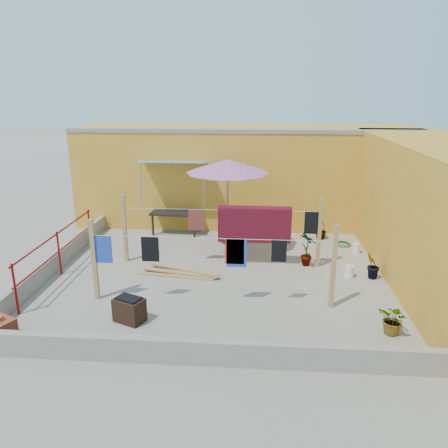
% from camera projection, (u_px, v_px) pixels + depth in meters
% --- Properties ---
extents(ground, '(80.00, 80.00, 0.00)m').
position_uv_depth(ground, '(218.00, 276.00, 10.66)').
color(ground, '#9E998E').
rests_on(ground, ground).
extents(wall_back, '(11.00, 3.27, 3.21)m').
position_uv_depth(wall_back, '(245.00, 175.00, 14.62)').
color(wall_back, gold).
rests_on(wall_back, ground).
extents(wall_right, '(2.40, 9.00, 3.20)m').
position_uv_depth(wall_right, '(448.00, 218.00, 9.80)').
color(wall_right, gold).
rests_on(wall_right, ground).
extents(parapet_front, '(8.30, 0.16, 0.44)m').
position_uv_depth(parapet_front, '(198.00, 352.00, 7.18)').
color(parapet_front, gray).
rests_on(parapet_front, ground).
extents(parapet_left, '(0.16, 7.30, 0.44)m').
position_uv_depth(parapet_left, '(55.00, 263.00, 10.89)').
color(parapet_left, gray).
rests_on(parapet_left, ground).
extents(red_railing, '(0.05, 4.20, 1.10)m').
position_uv_depth(red_railing, '(58.00, 247.00, 10.54)').
color(red_railing, maroon).
rests_on(red_railing, ground).
extents(clothesline_rig, '(5.09, 2.35, 1.80)m').
position_uv_depth(clothesline_rig, '(247.00, 229.00, 10.82)').
color(clothesline_rig, tan).
rests_on(clothesline_rig, ground).
extents(patio_umbrella, '(2.85, 2.85, 2.68)m').
position_uv_depth(patio_umbrella, '(228.00, 167.00, 11.53)').
color(patio_umbrella, gray).
rests_on(patio_umbrella, ground).
extents(outdoor_table, '(1.54, 0.85, 0.70)m').
position_uv_depth(outdoor_table, '(175.00, 214.00, 13.64)').
color(outdoor_table, black).
rests_on(outdoor_table, ground).
extents(lumber_pile, '(2.03, 0.81, 0.12)m').
position_uv_depth(lumber_pile, '(180.00, 273.00, 10.68)').
color(lumber_pile, tan).
rests_on(lumber_pile, ground).
extents(brazier, '(0.67, 0.58, 0.51)m').
position_uv_depth(brazier, '(129.00, 310.00, 8.51)').
color(brazier, black).
rests_on(brazier, ground).
extents(white_basin, '(0.47, 0.47, 0.08)m').
position_uv_depth(white_basin, '(304.00, 353.00, 7.47)').
color(white_basin, silver).
rests_on(white_basin, ground).
extents(water_jug_a, '(0.20, 0.20, 0.32)m').
position_uv_depth(water_jug_a, '(356.00, 248.00, 12.09)').
color(water_jug_a, silver).
rests_on(water_jug_a, ground).
extents(water_jug_b, '(0.22, 0.22, 0.34)m').
position_uv_depth(water_jug_b, '(349.00, 271.00, 10.55)').
color(water_jug_b, silver).
rests_on(water_jug_b, ground).
extents(green_hose, '(0.47, 0.47, 0.07)m').
position_uv_depth(green_hose, '(343.00, 244.00, 12.75)').
color(green_hose, '#186716').
rests_on(green_hose, ground).
extents(plant_back_a, '(0.97, 0.94, 0.83)m').
position_uv_depth(plant_back_a, '(228.00, 229.00, 12.85)').
color(plant_back_a, '#1F601B').
rests_on(plant_back_a, ground).
extents(plant_back_b, '(0.36, 0.36, 0.58)m').
position_uv_depth(plant_back_b, '(321.00, 230.00, 13.22)').
color(plant_back_b, '#1F601B').
rests_on(plant_back_b, ground).
extents(plant_right_a, '(0.55, 0.58, 0.92)m').
position_uv_depth(plant_right_a, '(307.00, 249.00, 11.14)').
color(plant_right_a, '#1F601B').
rests_on(plant_right_a, ground).
extents(plant_right_b, '(0.46, 0.45, 0.66)m').
position_uv_depth(plant_right_b, '(372.00, 266.00, 10.41)').
color(plant_right_b, '#1F601B').
rests_on(plant_right_b, ground).
extents(plant_right_c, '(0.70, 0.70, 0.59)m').
position_uv_depth(plant_right_c, '(394.00, 320.00, 8.03)').
color(plant_right_c, '#1F601B').
rests_on(plant_right_c, ground).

